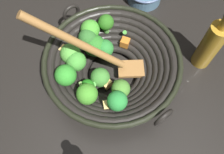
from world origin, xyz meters
The scene contains 3 objects.
ground_plane centered at (0.00, 0.00, 0.00)m, with size 4.00×4.00×0.00m, color black.
wok centered at (0.01, 0.00, 0.06)m, with size 0.36×0.35×0.27m.
cooking_oil_bottle centered at (-0.23, -0.13, 0.09)m, with size 0.05×0.05×0.21m.
Camera 1 is at (-0.10, 0.28, 0.60)m, focal length 37.44 mm.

